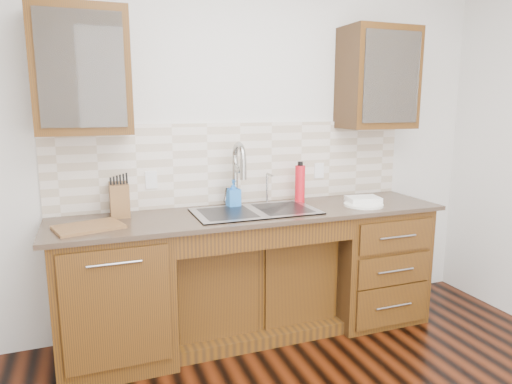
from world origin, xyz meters
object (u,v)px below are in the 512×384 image
object	(u,v)px
water_bottle	(300,184)
knife_block	(119,199)
soap_bottle	(233,194)
cutting_board	(89,227)
plate	(364,205)

from	to	relation	value
water_bottle	knife_block	bearing A→B (deg)	178.48
soap_bottle	cutting_board	xyz separation A→B (m)	(-0.98, -0.25, -0.09)
soap_bottle	knife_block	size ratio (longest dim) A/B	0.90
water_bottle	cutting_board	xyz separation A→B (m)	(-1.49, -0.23, -0.13)
water_bottle	knife_block	distance (m)	1.29
water_bottle	plate	distance (m)	0.49
water_bottle	plate	bearing A→B (deg)	-35.43
soap_bottle	water_bottle	bearing A→B (deg)	-5.12
soap_bottle	cutting_board	distance (m)	1.01
water_bottle	cutting_board	world-z (taller)	water_bottle
soap_bottle	water_bottle	distance (m)	0.52
cutting_board	water_bottle	bearing A→B (deg)	8.84
soap_bottle	knife_block	xyz separation A→B (m)	(-0.78, 0.02, 0.01)
cutting_board	knife_block	bearing A→B (deg)	53.17
water_bottle	plate	xyz separation A→B (m)	(0.38, -0.27, -0.13)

